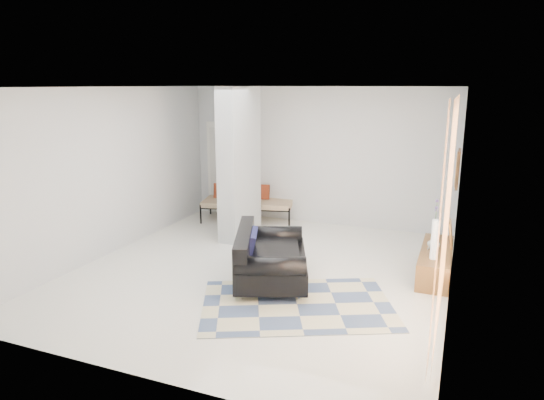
% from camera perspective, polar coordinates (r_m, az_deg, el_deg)
% --- Properties ---
extents(floor, '(6.00, 6.00, 0.00)m').
position_cam_1_polar(floor, '(7.61, -1.34, -8.44)').
color(floor, white).
rests_on(floor, ground).
extents(ceiling, '(6.00, 6.00, 0.00)m').
position_cam_1_polar(ceiling, '(7.06, -1.46, 13.15)').
color(ceiling, white).
rests_on(ceiling, wall_back).
extents(wall_back, '(6.00, 0.00, 6.00)m').
position_cam_1_polar(wall_back, '(9.99, 5.38, 5.13)').
color(wall_back, silver).
rests_on(wall_back, ground).
extents(wall_front, '(6.00, 0.00, 6.00)m').
position_cam_1_polar(wall_front, '(4.69, -15.97, -4.95)').
color(wall_front, silver).
rests_on(wall_front, ground).
extents(wall_left, '(0.00, 6.00, 6.00)m').
position_cam_1_polar(wall_left, '(8.64, -18.44, 3.19)').
color(wall_left, silver).
rests_on(wall_left, ground).
extents(wall_right, '(0.00, 6.00, 6.00)m').
position_cam_1_polar(wall_right, '(6.65, 20.96, 0.07)').
color(wall_right, silver).
rests_on(wall_right, ground).
extents(partition_column, '(0.35, 1.20, 2.80)m').
position_cam_1_polar(partition_column, '(9.09, -3.84, 4.32)').
color(partition_column, '#B1B7B9').
rests_on(partition_column, floor).
extents(hallway_door, '(0.85, 0.06, 2.04)m').
position_cam_1_polar(hallway_door, '(10.79, -5.50, 3.70)').
color(hallway_door, white).
rests_on(hallway_door, floor).
extents(curtain, '(0.00, 2.55, 2.55)m').
position_cam_1_polar(curtain, '(5.52, 19.92, -1.92)').
color(curtain, orange).
rests_on(curtain, wall_right).
extents(wall_art, '(0.04, 0.45, 0.55)m').
position_cam_1_polar(wall_art, '(7.49, 21.04, 3.43)').
color(wall_art, '#3F2611').
rests_on(wall_art, wall_right).
extents(media_console, '(0.45, 1.62, 0.80)m').
position_cam_1_polar(media_console, '(7.85, 18.70, -6.87)').
color(media_console, brown).
rests_on(media_console, floor).
extents(loveseat, '(1.52, 1.93, 0.76)m').
position_cam_1_polar(loveseat, '(7.19, -0.59, -6.78)').
color(loveseat, silver).
rests_on(loveseat, floor).
extents(daybed, '(2.02, 1.22, 0.77)m').
position_cam_1_polar(daybed, '(10.32, -2.98, -0.15)').
color(daybed, black).
rests_on(daybed, floor).
extents(area_rug, '(2.94, 2.54, 0.01)m').
position_cam_1_polar(area_rug, '(6.55, 2.96, -12.18)').
color(area_rug, beige).
rests_on(area_rug, floor).
extents(cylinder_lamp, '(0.11, 0.11, 0.58)m').
position_cam_1_polar(cylinder_lamp, '(7.29, 18.61, -4.43)').
color(cylinder_lamp, beige).
rests_on(cylinder_lamp, media_console).
extents(bronze_figurine, '(0.13, 0.13, 0.27)m').
position_cam_1_polar(bronze_figurine, '(8.30, 18.76, -3.39)').
color(bronze_figurine, black).
rests_on(bronze_figurine, media_console).
extents(vase, '(0.21, 0.21, 0.20)m').
position_cam_1_polar(vase, '(7.77, 18.49, -4.78)').
color(vase, silver).
rests_on(vase, media_console).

